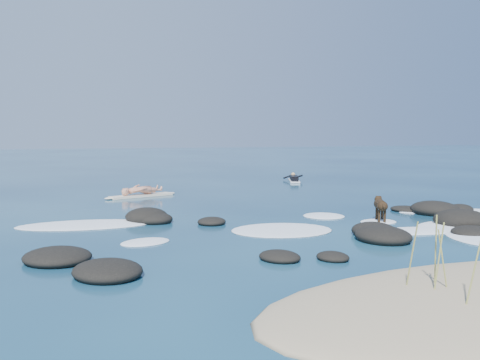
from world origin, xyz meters
name	(u,v)px	position (x,y,z in m)	size (l,w,h in m)	color
ground	(293,221)	(0.00, 0.00, 0.00)	(160.00, 160.00, 0.00)	#0A2642
reef_rocks	(350,225)	(0.79, -1.86, 0.11)	(14.97, 7.41, 0.63)	black
breaking_foam	(365,225)	(1.56, -1.44, 0.01)	(15.78, 7.65, 0.12)	white
standing_surfer_rig	(141,179)	(-3.23, 7.59, 0.73)	(3.15, 1.44, 1.85)	#F7E6C6
paddling_surfer_rig	(294,179)	(5.74, 11.76, 0.15)	(1.49, 2.42, 0.43)	white
dog	(380,205)	(2.26, -1.15, 0.51)	(0.64, 1.14, 0.77)	black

